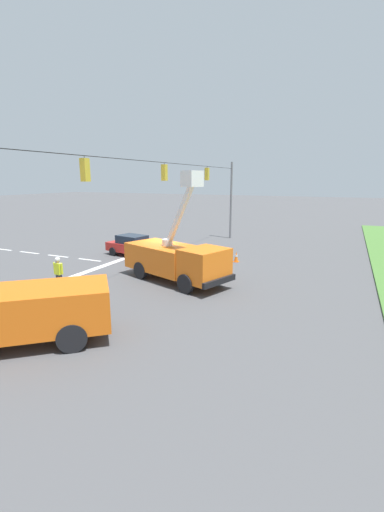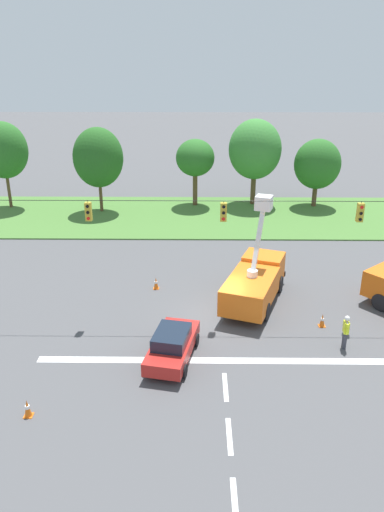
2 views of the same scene
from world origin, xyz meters
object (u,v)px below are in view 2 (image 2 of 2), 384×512
tree_centre (195,158)px  traffic_cone_mid_right (156,283)px  traffic_cone_mid_left (27,408)px  tree_far_east (317,164)px  tree_east (255,149)px  tree_west (98,158)px  road_worker (346,330)px  traffic_cone_foreground_left (322,320)px  tree_far_west (3,150)px  utility_truck_bucket_lift (255,281)px  sedan_red (172,345)px

tree_centre → traffic_cone_mid_right: (-2.29, -17.90, -4.14)m
traffic_cone_mid_left → tree_far_east: bearing=58.9°
traffic_cone_mid_left → traffic_cone_mid_right: 12.39m
tree_east → traffic_cone_mid_right: size_ratio=10.57×
tree_centre → tree_far_east: 11.16m
tree_west → tree_east: size_ratio=0.95×
tree_far_east → road_worker: (-3.67, -24.17, -3.02)m
traffic_cone_foreground_left → traffic_cone_mid_left: bearing=-151.7°
tree_west → tree_far_east: bearing=5.5°
tree_far_west → traffic_cone_mid_right: size_ratio=10.48×
tree_east → traffic_cone_foreground_left: size_ratio=10.92×
road_worker → tree_far_east: bearing=81.4°
tree_west → traffic_cone_mid_left: 27.89m
tree_west → tree_far_west: bearing=172.5°
tree_far_west → utility_truck_bucket_lift: (20.71, -18.59, -4.00)m
tree_east → utility_truck_bucket_lift: (-1.92, -20.02, -3.87)m
tree_far_east → traffic_cone_mid_right: 22.50m
utility_truck_bucket_lift → traffic_cone_mid_left: (-10.06, -9.99, -0.97)m
sedan_red → tree_centre: bearing=87.9°
tree_far_west → road_worker: (24.64, -23.42, -4.36)m
tree_far_west → road_worker: tree_far_west is taller
tree_west → traffic_cone_foreground_left: (15.35, -20.22, -4.59)m
traffic_cone_mid_left → traffic_cone_mid_right: bearing=70.1°
traffic_cone_foreground_left → utility_truck_bucket_lift: bearing=140.2°
tree_far_west → sedan_red: tree_far_west is taller
tree_far_west → utility_truck_bucket_lift: bearing=-41.9°
tree_east → traffic_cone_mid_right: bearing=-112.9°
tree_far_east → utility_truck_bucket_lift: bearing=-111.4°
sedan_red → traffic_cone_mid_right: bearing=100.3°
tree_east → tree_far_east: 5.84m
traffic_cone_foreground_left → tree_far_west: bearing=138.4°
tree_east → traffic_cone_mid_left: (-11.98, -30.01, -4.84)m
tree_west → tree_centre: 8.74m
traffic_cone_mid_right → tree_west: bearing=111.4°
tree_west → tree_east: tree_east is taller
sedan_red → traffic_cone_mid_right: sedan_red is taller
tree_west → road_worker: tree_west is taller
tree_west → utility_truck_bucket_lift: (12.03, -17.45, -3.60)m
tree_east → utility_truck_bucket_lift: tree_east is taller
tree_west → sedan_red: size_ratio=1.66×
tree_west → tree_far_east: tree_west is taller
sedan_red → traffic_cone_mid_left: bearing=-143.8°
tree_east → traffic_cone_foreground_left: (1.40, -22.79, -4.86)m
tree_west → utility_truck_bucket_lift: tree_west is taller
tree_far_west → traffic_cone_foreground_left: 32.54m
utility_truck_bucket_lift → road_worker: bearing=-50.9°
tree_centre → traffic_cone_foreground_left: tree_centre is taller
tree_centre → tree_west: bearing=-166.0°
tree_east → traffic_cone_foreground_left: 23.35m
traffic_cone_mid_left → utility_truck_bucket_lift: bearing=44.8°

